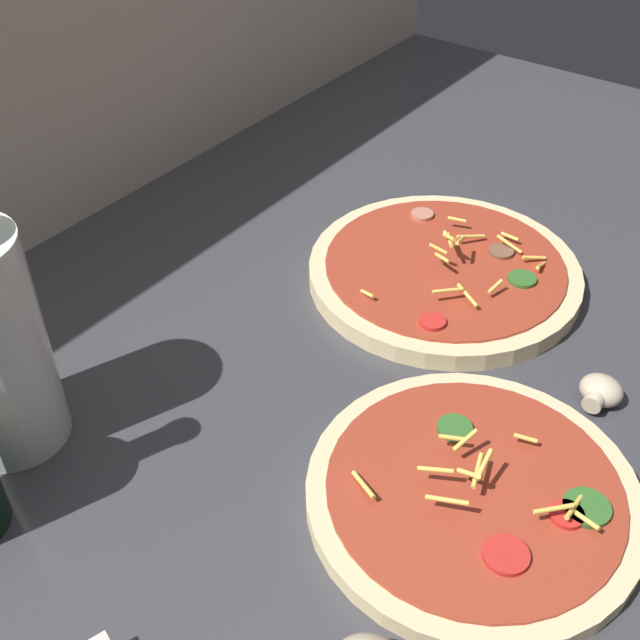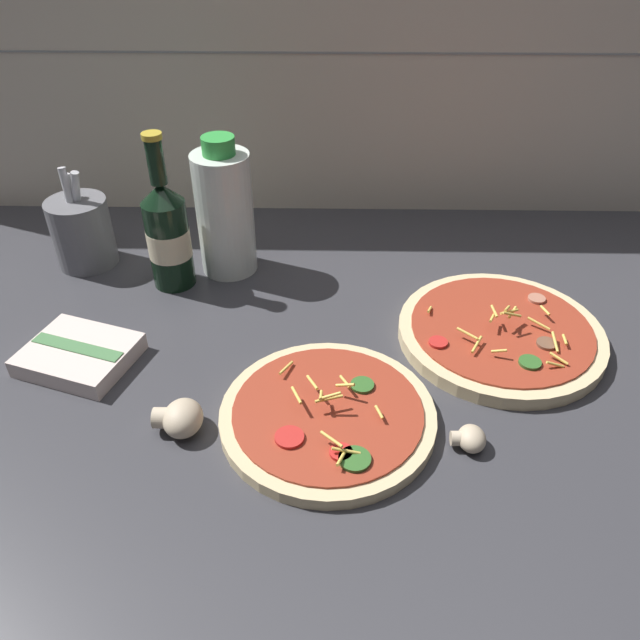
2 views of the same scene
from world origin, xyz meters
The scene contains 10 objects.
counter_slab centered at (0.00, 0.00, 1.25)cm, with size 160.00×90.00×2.50cm.
tile_backsplash centered at (0.00, 45.50, 30.00)cm, with size 160.00×1.13×60.00cm.
pizza_near centered at (-1.98, -9.33, 3.42)cm, with size 25.06×25.06×4.84cm.
pizza_far centered at (21.24, 6.35, 3.57)cm, with size 27.44×27.44×5.64cm.
beer_bottle centered at (-25.71, 19.63, 11.03)cm, with size 6.37×6.37×23.52cm.
oil_bottle centered at (-17.83, 24.07, 12.35)cm, with size 8.63×8.63×21.42cm.
mushroom_left centered at (-18.63, -11.03, 4.37)cm, with size 5.62×5.35×3.75cm.
mushroom_right centered at (13.73, -12.96, 3.79)cm, with size 3.87×3.69×2.58cm.
utensil_crock centered at (-40.90, 25.34, 8.11)cm, with size 9.27×9.27×15.99cm.
dish_towel centered at (-34.16, 0.62, 3.71)cm, with size 16.05×14.62×2.56cm.
Camera 2 is at (-1.91, -60.42, 55.43)cm, focal length 35.00 mm.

